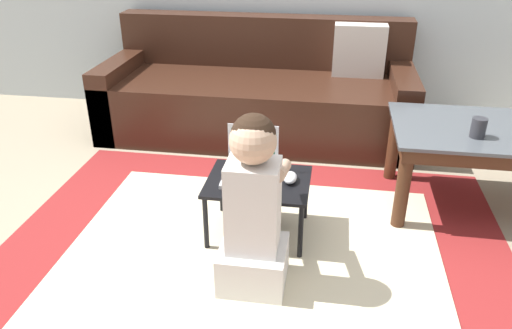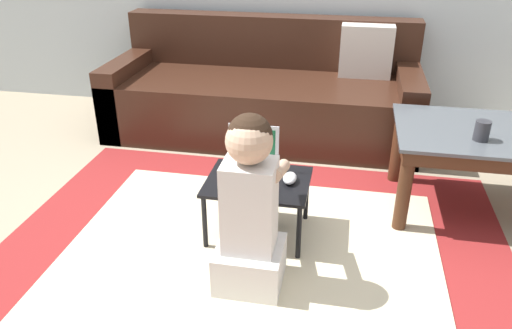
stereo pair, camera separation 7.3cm
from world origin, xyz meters
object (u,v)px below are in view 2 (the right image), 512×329
object	(u,v)px
computer_mouse	(290,178)
coffee_table	(507,145)
couch	(265,95)
person_seated	(250,209)
cup_on_table	(482,131)
laptop	(250,169)
laptop_desk	(258,187)

from	to	relation	value
computer_mouse	coffee_table	bearing A→B (deg)	22.15
couch	person_seated	xyz separation A→B (m)	(0.24, -1.71, 0.10)
couch	computer_mouse	world-z (taller)	couch
coffee_table	cup_on_table	world-z (taller)	cup_on_table
couch	cup_on_table	size ratio (longest dim) A/B	21.82
laptop	computer_mouse	size ratio (longest dim) A/B	2.31
laptop_desk	person_seated	size ratio (longest dim) A/B	0.63
person_seated	computer_mouse	bearing A→B (deg)	73.63
coffee_table	laptop	world-z (taller)	laptop
couch	computer_mouse	distance (m)	1.37
coffee_table	laptop_desk	bearing A→B (deg)	-159.73
laptop_desk	laptop	distance (m)	0.09
computer_mouse	person_seated	xyz separation A→B (m)	(-0.11, -0.39, 0.05)
couch	coffee_table	size ratio (longest dim) A/B	1.92
laptop_desk	computer_mouse	distance (m)	0.16
laptop_desk	laptop	world-z (taller)	laptop
coffee_table	computer_mouse	bearing A→B (deg)	-157.85
laptop_desk	laptop	bearing A→B (deg)	143.95
coffee_table	laptop	size ratio (longest dim) A/B	4.49
laptop_desk	coffee_table	bearing A→B (deg)	20.27
laptop_desk	computer_mouse	world-z (taller)	computer_mouse
laptop	cup_on_table	xyz separation A→B (m)	(1.09, 0.28, 0.17)
laptop_desk	computer_mouse	bearing A→B (deg)	6.03
laptop_desk	cup_on_table	bearing A→B (deg)	16.85
couch	cup_on_table	world-z (taller)	couch
person_seated	laptop	bearing A→B (deg)	101.43
couch	laptop	world-z (taller)	couch
computer_mouse	person_seated	world-z (taller)	person_seated
couch	person_seated	size ratio (longest dim) A/B	2.73
laptop_desk	person_seated	xyz separation A→B (m)	(0.04, -0.37, 0.11)
coffee_table	cup_on_table	bearing A→B (deg)	-142.29
computer_mouse	cup_on_table	distance (m)	0.96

